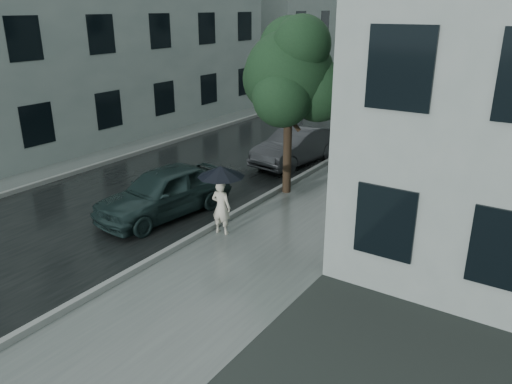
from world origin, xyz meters
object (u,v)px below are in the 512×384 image
Objects in this scene: car_near at (164,192)px; lamp_post at (364,74)px; street_tree at (291,74)px; car_far at (296,146)px; pedestrian at (221,207)px.

lamp_post is at bearing 88.38° from car_near.
car_far is (-1.32, 2.86, -3.06)m from street_tree.
pedestrian is 2.11m from car_near.
street_tree is 5.14m from car_near.
lamp_post is at bearing 80.51° from car_far.
car_far is (0.64, 6.53, -0.04)m from car_near.
lamp_post is (-0.38, 10.29, 2.32)m from pedestrian.
street_tree is 1.34× the size of car_far.
car_near is (-1.96, -3.66, -3.03)m from street_tree.
street_tree is 1.02× the size of lamp_post.
pedestrian reaches higher than car_near.
street_tree is at bearing -95.20° from pedestrian.
lamp_post is at bearing 92.07° from street_tree.
car_near is (-2.10, 0.10, -0.02)m from pedestrian.
pedestrian is at bearing 5.24° from car_near.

